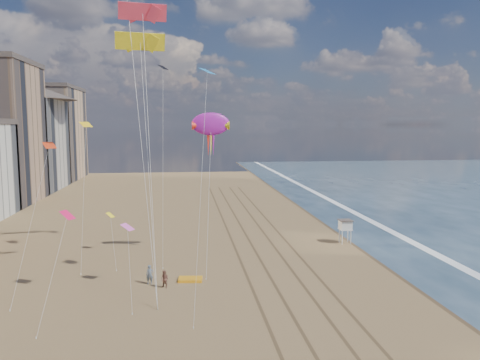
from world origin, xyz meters
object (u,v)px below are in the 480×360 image
show_kite (211,124)px  kite_flyer_a (150,275)px  grounded_kite (190,279)px  kite_flyer_b (165,279)px  lifeguard_stand (345,225)px

show_kite → kite_flyer_a: 18.94m
grounded_kite → show_kite: (2.73, 8.80, 15.86)m
show_kite → kite_flyer_b: (-5.25, -10.71, -15.11)m
kite_flyer_a → kite_flyer_b: size_ratio=1.10×
lifeguard_stand → kite_flyer_a: size_ratio=1.64×
kite_flyer_a → kite_flyer_b: 2.07m
show_kite → kite_flyer_b: 19.25m
show_kite → lifeguard_stand: bearing=12.5°
lifeguard_stand → kite_flyer_b: lifeguard_stand is taller
lifeguard_stand → show_kite: bearing=-167.5°
grounded_kite → show_kite: size_ratio=0.13×
kite_flyer_b → grounded_kite: bearing=66.5°
lifeguard_stand → kite_flyer_b: (-23.57, -14.78, -1.59)m
lifeguard_stand → grounded_kite: 24.78m
lifeguard_stand → kite_flyer_a: (-25.11, -13.39, -1.50)m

